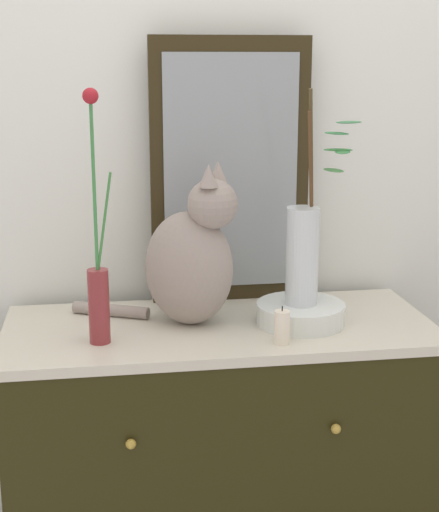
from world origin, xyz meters
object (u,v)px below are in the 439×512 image
object	(u,v)px
vase_slim_green	(98,283)
mirror_leaning	(230,172)
candle_pillar	(282,327)
sideboard	(220,476)
cat_sitting	(191,258)
bowl_porcelain	(301,313)
vase_glass_clear	(304,249)

from	to	relation	value
vase_slim_green	mirror_leaning	bearing A→B (deg)	39.38
candle_pillar	sideboard	bearing A→B (deg)	128.01
mirror_leaning	candle_pillar	size ratio (longest dim) A/B	7.69
cat_sitting	candle_pillar	bearing A→B (deg)	-42.33
sideboard	bowl_porcelain	size ratio (longest dim) A/B	4.82
vase_slim_green	candle_pillar	size ratio (longest dim) A/B	6.38
mirror_leaning	vase_slim_green	distance (m)	0.52
sideboard	vase_slim_green	distance (m)	0.66
sideboard	candle_pillar	distance (m)	0.51
vase_slim_green	candle_pillar	distance (m)	0.45
mirror_leaning	cat_sitting	distance (m)	0.30
vase_slim_green	bowl_porcelain	world-z (taller)	vase_slim_green
mirror_leaning	sideboard	bearing A→B (deg)	-106.35
sideboard	vase_slim_green	bearing A→B (deg)	-164.13
cat_sitting	vase_slim_green	xyz separation A→B (m)	(-0.23, -0.10, -0.02)
sideboard	cat_sitting	bearing A→B (deg)	166.39
bowl_porcelain	vase_glass_clear	xyz separation A→B (m)	(0.00, -0.00, 0.17)
mirror_leaning	bowl_porcelain	distance (m)	0.43
candle_pillar	cat_sitting	bearing A→B (deg)	137.67
vase_slim_green	sideboard	bearing A→B (deg)	15.87
bowl_porcelain	cat_sitting	bearing A→B (deg)	171.32
cat_sitting	bowl_porcelain	xyz separation A→B (m)	(0.27, -0.04, -0.15)
sideboard	vase_glass_clear	size ratio (longest dim) A/B	2.03
bowl_porcelain	vase_glass_clear	size ratio (longest dim) A/B	0.42
sideboard	bowl_porcelain	distance (m)	0.50
sideboard	vase_slim_green	world-z (taller)	vase_slim_green
sideboard	vase_glass_clear	xyz separation A→B (m)	(0.21, -0.03, 0.63)
cat_sitting	vase_slim_green	world-z (taller)	vase_slim_green
sideboard	vase_slim_green	size ratio (longest dim) A/B	1.83
mirror_leaning	vase_glass_clear	size ratio (longest dim) A/B	1.33
sideboard	vase_glass_clear	bearing A→B (deg)	-7.41
sideboard	mirror_leaning	size ratio (longest dim) A/B	1.52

